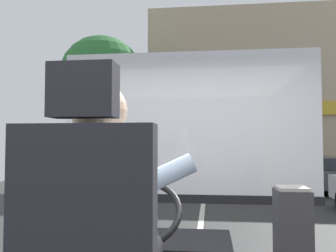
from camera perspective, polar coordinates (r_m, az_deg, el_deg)
The scene contains 9 objects.
ground at distance 10.76m, azimuth 5.77°, elevation -11.94°, with size 18.00×44.00×0.06m.
bus_driver at distance 1.44m, azimuth -10.39°, elevation -15.00°, with size 0.73×0.61×0.83m.
fare_box at distance 2.54m, azimuth 19.46°, elevation -17.79°, with size 0.21×0.25×0.76m.
windshield_panel at distance 3.45m, azimuth 3.36°, elevation -2.77°, with size 2.50×0.08×1.48m.
street_tree at distance 14.63m, azimuth -10.68°, elevation 7.69°, with size 3.32×3.32×6.02m.
shop_building at distance 19.22m, azimuth 19.00°, elevation 4.36°, with size 13.91×4.99×8.07m.
parked_car_charcoal at distance 13.99m, azimuth 22.86°, elevation -6.97°, with size 1.82×4.17×1.20m.
parked_car_black at distance 18.91m, azimuth 19.14°, elevation -5.47°, with size 1.90×4.07×1.48m.
parked_car_red at distance 25.22m, azimuth 15.56°, elevation -4.86°, with size 1.97×4.01×1.45m.
Camera 1 is at (0.21, -1.82, 1.68)m, focal length 37.79 mm.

